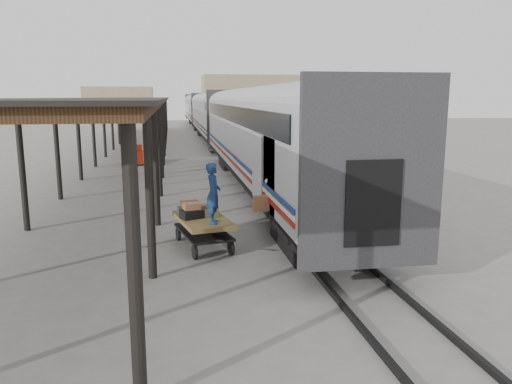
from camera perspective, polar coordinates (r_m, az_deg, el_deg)
The scene contains 11 objects.
ground at distance 14.08m, azimuth -5.89°, elevation -6.55°, with size 160.00×160.00×0.00m, color slate.
train at distance 47.41m, azimuth -4.82°, elevation 8.96°, with size 3.45×76.01×4.01m.
canopy at distance 37.51m, azimuth -13.79°, elevation 10.22°, with size 4.90×64.30×4.15m.
rails at distance 47.77m, azimuth -4.78°, elevation 5.80°, with size 1.54×150.00×0.12m.
building_far at distance 92.61m, azimuth -0.42°, elevation 10.68°, with size 18.00×10.00×8.00m, color tan.
building_left at distance 95.87m, azimuth -15.34°, elevation 9.71°, with size 12.00×8.00×6.00m, color tan.
baggage_cart at distance 14.11m, azimuth -6.07°, elevation -3.78°, with size 1.73×2.61×0.86m.
suitcase_stack at distance 14.35m, azimuth -6.82°, elevation -2.04°, with size 1.20×1.33×0.42m.
luggage_tug at distance 32.29m, azimuth -13.55°, elevation 4.04°, with size 0.95×1.43×1.21m.
porter at distance 13.27m, azimuth -4.90°, elevation -0.15°, with size 0.59×0.39×1.63m, color navy.
pedestrian at distance 27.51m, azimuth -11.60°, elevation 3.79°, with size 1.09×0.46×1.87m, color black.
Camera 1 is at (-0.82, -13.42, 4.18)m, focal length 35.00 mm.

